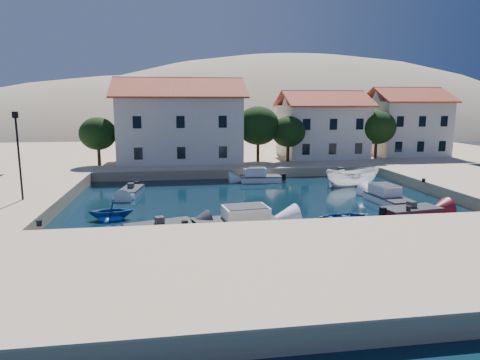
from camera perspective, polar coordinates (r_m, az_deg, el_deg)
name	(u,v)px	position (r m, az deg, el deg)	size (l,w,h in m)	color
ground	(290,236)	(25.89, 6.65, -7.38)	(400.00, 400.00, 0.00)	black
quay_south	(324,265)	(20.33, 11.19, -11.01)	(52.00, 12.00, 1.00)	#D0B58E
quay_west	(12,201)	(36.72, -28.16, -2.47)	(8.00, 20.00, 1.00)	#D0B58E
quay_north	(235,154)	(62.81, -0.68, 3.54)	(80.00, 36.00, 1.00)	#D0B58E
hills	(254,192)	(153.11, 1.82, -1.55)	(254.00, 176.00, 99.00)	tan
building_left	(180,119)	(51.82, -8.02, 8.06)	(14.70, 9.45, 9.70)	beige
building_mid	(322,124)	(56.03, 10.88, 7.40)	(10.50, 8.40, 8.30)	beige
building_right	(405,121)	(61.93, 21.19, 7.38)	(9.45, 8.40, 8.80)	beige
trees	(271,129)	(50.57, 4.13, 6.83)	(37.30, 5.30, 6.45)	#382314
lamppost	(18,147)	(33.74, -27.48, 3.89)	(0.35, 0.25, 6.22)	black
bollards	(315,201)	(29.96, 9.93, -2.75)	(29.36, 9.56, 0.30)	black
motorboat_grey_sw	(160,229)	(26.50, -10.63, -6.41)	(4.44, 2.93, 1.25)	#313236
cabin_cruiser_south	(234,222)	(26.88, -0.74, -5.58)	(5.56, 2.90, 1.60)	white
rowboat_south	(342,225)	(28.72, 13.48, -5.82)	(3.30, 4.62, 0.96)	#1B4A95
motorboat_red_se	(411,212)	(32.27, 21.88, -3.98)	(4.26, 2.41, 1.25)	maroon
cabin_cruiser_east	(389,198)	(35.47, 19.21, -2.27)	(2.23, 4.80, 1.60)	white
boat_east	(352,186)	(41.94, 14.72, -0.84)	(1.96, 5.22, 2.02)	white
motorboat_white_ne	(341,175)	(46.77, 13.26, 0.72)	(1.61, 3.16, 1.25)	white
rowboat_west	(112,220)	(30.44, -16.75, -5.07)	(2.52, 2.92, 1.54)	#1B4A95
motorboat_white_west	(131,192)	(37.91, -14.31, -1.51)	(2.10, 3.72, 1.25)	white
cabin_cruiser_north	(260,177)	(42.89, 2.74, 0.38)	(4.16, 1.98, 1.60)	white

